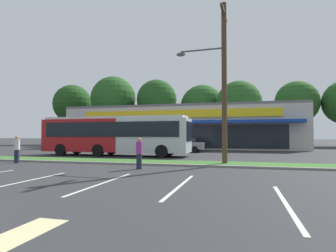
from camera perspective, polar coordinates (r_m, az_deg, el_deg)
grass_median at (r=17.86m, az=-8.44°, el=-7.21°), size 56.00×2.20×0.12m
curb_lip at (r=16.76m, az=-10.10°, el=-7.56°), size 56.00×0.24×0.12m
parking_stripe_1 at (r=11.86m, az=-27.32°, el=-10.03°), size 0.12×4.80×0.01m
parking_stripe_2 at (r=10.52m, az=-13.09°, el=-11.27°), size 0.12×4.80×0.01m
parking_stripe_3 at (r=9.71m, az=2.51°, el=-12.11°), size 0.12×4.80×0.01m
parking_stripe_4 at (r=7.88m, az=22.96°, el=-14.39°), size 0.12×4.80×0.01m
lot_arrow at (r=5.88m, az=-27.18°, el=-18.76°), size 0.70×1.60×0.01m
storefront_building at (r=39.89m, az=3.75°, el=-0.38°), size 30.09×14.92×5.50m
tree_far_left at (r=55.51m, az=-18.94°, el=4.28°), size 7.16×7.16×11.16m
tree_left at (r=49.90m, az=-11.13°, el=5.46°), size 7.83×7.83×11.98m
tree_mid_left at (r=47.51m, az=-2.34°, el=5.38°), size 6.80×6.80×11.13m
tree_mid at (r=48.85m, az=7.03°, el=3.93°), size 7.58×7.58×10.44m
tree_mid_right at (r=45.11m, az=14.32°, el=4.50°), size 7.09×7.09×10.23m
tree_right at (r=49.34m, az=24.88°, el=4.41°), size 6.85×6.85×10.40m
utility_pole at (r=16.66m, az=10.92°, el=9.69°), size 3.03×2.40×9.43m
city_bus at (r=23.75m, az=-10.72°, el=-1.74°), size 12.60×2.68×3.25m
car_0 at (r=30.81m, az=-12.48°, el=-3.57°), size 4.46×1.98×1.51m
car_2 at (r=28.51m, az=3.29°, el=-3.84°), size 4.14×1.99×1.43m
pedestrian_near_bench at (r=19.67m, az=-28.54°, el=-4.22°), size 0.34×0.34×1.68m
pedestrian_by_pole at (r=14.31m, az=-5.95°, el=-5.57°), size 0.32×0.32×1.60m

